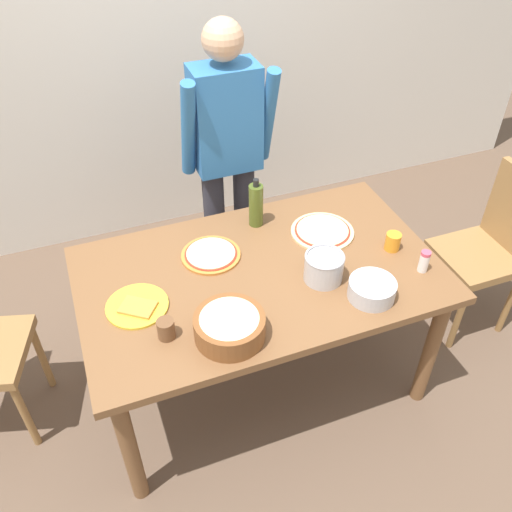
{
  "coord_description": "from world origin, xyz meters",
  "views": [
    {
      "loc": [
        -0.66,
        -1.68,
        2.39
      ],
      "look_at": [
        0.0,
        0.05,
        0.81
      ],
      "focal_mm": 38.32,
      "sensor_mm": 36.0,
      "label": 1
    }
  ],
  "objects": [
    {
      "name": "wall_back",
      "position": [
        0.0,
        1.6,
        1.3
      ],
      "size": [
        5.6,
        0.1,
        2.6
      ],
      "primitive_type": "cube",
      "color": "silver",
      "rests_on": "ground"
    },
    {
      "name": "pizza_cooked_on_tray",
      "position": [
        -0.17,
        0.18,
        0.77
      ],
      "size": [
        0.27,
        0.27,
        0.02
      ],
      "color": "#C67A33",
      "rests_on": "dining_table"
    },
    {
      "name": "steel_pot",
      "position": [
        0.24,
        -0.14,
        0.83
      ],
      "size": [
        0.17,
        0.17,
        0.13
      ],
      "color": "#B7B7BC",
      "rests_on": "dining_table"
    },
    {
      "name": "plate_with_slice",
      "position": [
        -0.55,
        -0.03,
        0.77
      ],
      "size": [
        0.26,
        0.26,
        0.02
      ],
      "color": "gold",
      "rests_on": "dining_table"
    },
    {
      "name": "salt_shaker",
      "position": [
        0.68,
        -0.25,
        0.81
      ],
      "size": [
        0.04,
        0.04,
        0.11
      ],
      "color": "white",
      "rests_on": "dining_table"
    },
    {
      "name": "olive_oil_bottle",
      "position": [
        0.11,
        0.34,
        0.87
      ],
      "size": [
        0.07,
        0.07,
        0.26
      ],
      "color": "#47561E",
      "rests_on": "dining_table"
    },
    {
      "name": "popcorn_bowl",
      "position": [
        -0.25,
        -0.31,
        0.82
      ],
      "size": [
        0.28,
        0.28,
        0.11
      ],
      "color": "brown",
      "rests_on": "dining_table"
    },
    {
      "name": "cup_small_brown",
      "position": [
        -0.48,
        -0.22,
        0.8
      ],
      "size": [
        0.07,
        0.07,
        0.08
      ],
      "primitive_type": "cylinder",
      "color": "brown",
      "rests_on": "dining_table"
    },
    {
      "name": "dining_table",
      "position": [
        0.0,
        0.0,
        0.67
      ],
      "size": [
        1.6,
        0.96,
        0.76
      ],
      "color": "brown",
      "rests_on": "ground"
    },
    {
      "name": "mixing_bowl_steel",
      "position": [
        0.38,
        -0.31,
        0.8
      ],
      "size": [
        0.2,
        0.2,
        0.08
      ],
      "color": "#B7B7BC",
      "rests_on": "dining_table"
    },
    {
      "name": "pizza_raw_on_board",
      "position": [
        0.38,
        0.15,
        0.77
      ],
      "size": [
        0.3,
        0.3,
        0.02
      ],
      "color": "beige",
      "rests_on": "dining_table"
    },
    {
      "name": "person_cook",
      "position": [
        0.11,
        0.76,
        0.94
      ],
      "size": [
        0.49,
        0.25,
        1.62
      ],
      "color": "#2D2D38",
      "rests_on": "ground"
    },
    {
      "name": "cup_orange",
      "position": [
        0.63,
        -0.07,
        0.8
      ],
      "size": [
        0.07,
        0.07,
        0.08
      ],
      "primitive_type": "cylinder",
      "color": "orange",
      "rests_on": "dining_table"
    },
    {
      "name": "ground",
      "position": [
        0.0,
        0.0,
        0.0
      ],
      "size": [
        8.0,
        8.0,
        0.0
      ],
      "primitive_type": "plane",
      "color": "brown"
    },
    {
      "name": "chair_wooden_right",
      "position": [
        1.32,
        -0.01,
        0.54
      ],
      "size": [
        0.4,
        0.4,
        0.95
      ],
      "color": "olive",
      "rests_on": "ground"
    }
  ]
}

